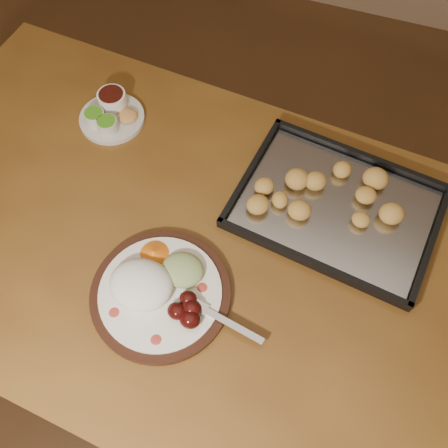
% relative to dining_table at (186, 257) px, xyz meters
% --- Properties ---
extents(ground, '(4.00, 4.00, 0.00)m').
position_rel_dining_table_xyz_m(ground, '(-0.16, -0.10, -0.65)').
color(ground, brown).
rests_on(ground, ground).
extents(dining_table, '(1.57, 1.03, 0.75)m').
position_rel_dining_table_xyz_m(dining_table, '(0.00, 0.00, 0.00)').
color(dining_table, brown).
rests_on(dining_table, ground).
extents(dinner_plate, '(0.38, 0.30, 0.07)m').
position_rel_dining_table_xyz_m(dinner_plate, '(0.00, -0.14, 0.12)').
color(dinner_plate, black).
rests_on(dinner_plate, dining_table).
extents(condiment_saucer, '(0.17, 0.17, 0.06)m').
position_rel_dining_table_xyz_m(condiment_saucer, '(-0.30, 0.26, 0.12)').
color(condiment_saucer, beige).
rests_on(condiment_saucer, dining_table).
extents(baking_tray, '(0.49, 0.39, 0.05)m').
position_rel_dining_table_xyz_m(baking_tray, '(0.31, 0.19, 0.11)').
color(baking_tray, black).
rests_on(baking_tray, dining_table).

